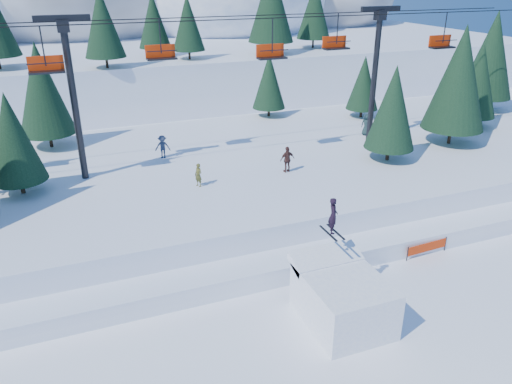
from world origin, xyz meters
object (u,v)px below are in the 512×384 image
object	(u,v)px
jump_kicker	(342,297)
chairlift	(233,64)
banner_far	(407,232)
banner_near	(427,247)

from	to	relation	value
jump_kicker	chairlift	bearing A→B (deg)	88.58
jump_kicker	banner_far	world-z (taller)	jump_kicker
jump_kicker	banner_near	bearing A→B (deg)	23.52
banner_far	jump_kicker	bearing A→B (deg)	-145.40
jump_kicker	banner_far	size ratio (longest dim) A/B	2.03
banner_near	banner_far	bearing A→B (deg)	88.39
chairlift	banner_near	world-z (taller)	chairlift
banner_far	banner_near	bearing A→B (deg)	-91.61
jump_kicker	chairlift	world-z (taller)	chairlift
jump_kicker	banner_far	distance (m)	9.30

